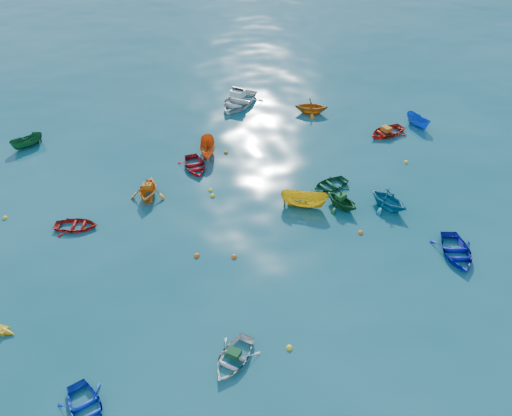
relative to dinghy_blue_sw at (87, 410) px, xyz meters
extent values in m
plane|color=#0B4651|center=(10.05, 7.73, 0.00)|extent=(160.00, 160.00, 0.00)
imported|color=#1036CC|center=(0.00, 0.00, 0.00)|extent=(2.99, 3.41, 0.59)
imported|color=silver|center=(6.79, 1.36, 0.00)|extent=(3.39, 3.54, 0.60)
imported|color=#0D14A5|center=(21.16, 6.38, 0.00)|extent=(3.16, 3.94, 0.73)
imported|color=orange|center=(2.97, 15.94, 0.00)|extent=(2.99, 3.30, 1.51)
imported|color=gold|center=(13.39, 12.83, 0.00)|extent=(3.47, 2.37, 1.26)
imported|color=#114925|center=(15.78, 14.68, 0.00)|extent=(3.57, 3.13, 0.62)
imported|color=#166A8A|center=(18.96, 11.69, 0.00)|extent=(3.61, 3.77, 1.53)
imported|color=#A3130D|center=(-1.67, 13.31, 0.00)|extent=(3.07, 2.43, 0.57)
imported|color=#E35B15|center=(7.72, 21.02, 0.00)|extent=(1.58, 3.30, 1.23)
imported|color=#135224|center=(15.87, 12.30, 0.00)|extent=(3.20, 3.33, 1.35)
imported|color=red|center=(22.94, 21.45, 0.00)|extent=(4.11, 3.55, 0.72)
imported|color=blue|center=(26.21, 22.43, 0.00)|extent=(1.67, 2.91, 1.06)
imported|color=#AC0E17|center=(6.49, 19.10, 0.00)|extent=(2.68, 3.45, 0.66)
imported|color=#BD6711|center=(17.73, 26.47, 0.00)|extent=(3.57, 3.30, 1.56)
imported|color=#124E27|center=(-6.57, 24.87, 0.00)|extent=(2.79, 2.34, 1.04)
imported|color=silver|center=(11.47, 29.36, 0.00)|extent=(6.00, 6.28, 1.66)
cube|color=#11461F|center=(6.85, 1.44, 0.45)|extent=(0.79, 0.77, 0.31)
cube|color=#C96714|center=(2.98, 15.99, 0.91)|extent=(0.71, 0.59, 0.30)
cube|color=#134E1D|center=(15.82, 12.39, 0.83)|extent=(0.82, 0.76, 0.32)
cube|color=orange|center=(22.84, 21.41, 0.54)|extent=(0.81, 0.91, 0.37)
sphere|color=#EA550C|center=(5.73, 9.15, 0.00)|extent=(0.35, 0.35, 0.35)
sphere|color=yellow|center=(9.64, 1.57, 0.00)|extent=(0.32, 0.32, 0.32)
sphere|color=yellow|center=(-6.45, 15.21, 0.00)|extent=(0.34, 0.34, 0.34)
sphere|color=#FB590D|center=(7.94, 8.65, 0.00)|extent=(0.34, 0.34, 0.34)
sphere|color=yellow|center=(7.39, 15.17, 0.00)|extent=(0.35, 0.35, 0.35)
sphere|color=orange|center=(16.22, 9.40, 0.00)|extent=(0.34, 0.34, 0.34)
sphere|color=yellow|center=(7.34, 15.91, 0.00)|extent=(0.32, 0.32, 0.32)
sphere|color=#D26A0B|center=(9.13, 20.87, 0.00)|extent=(0.35, 0.35, 0.35)
sphere|color=yellow|center=(22.69, 16.87, 0.00)|extent=(0.36, 0.36, 0.36)
camera|label=1|loc=(5.13, -13.44, 20.45)|focal=35.00mm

